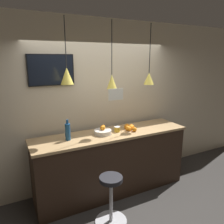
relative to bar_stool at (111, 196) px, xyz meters
The scene contains 13 objects.
ground_plane 0.55m from the bar_stool, 13.47° to the left, with size 14.00×14.00×0.00m, color #33302D.
back_wall 1.57m from the bar_stool, 72.06° to the left, with size 8.00×0.06×2.90m.
service_counter 0.78m from the bar_stool, 61.90° to the left, with size 2.61×0.66×1.06m.
bar_stool is the anchor object (origin of this frame).
fruit_bowl 1.00m from the bar_stool, 73.77° to the left, with size 0.28×0.28×0.14m.
orange_pile 1.20m from the bar_stool, 43.92° to the left, with size 0.19×0.28×0.09m.
juice_bottle 1.10m from the bar_stool, 118.70° to the left, with size 0.08×0.08×0.31m.
spread_jar 1.08m from the bar_stool, 56.05° to the left, with size 0.10×0.10×0.09m.
pendant_lamp_left 1.78m from the bar_stool, 116.78° to the left, with size 0.18×0.18×0.91m.
pendant_lamp_middle 1.68m from the bar_stool, 62.12° to the left, with size 0.16×0.16×1.02m.
pendant_lamp_right 1.97m from the bar_stool, 32.61° to the left, with size 0.17×0.17×0.99m.
mounted_tv 2.03m from the bar_stool, 114.18° to the left, with size 0.70×0.04×0.47m.
hanging_menu_board 1.43m from the bar_stool, 55.24° to the left, with size 0.24×0.01×0.17m.
Camera 1 is at (-1.54, -2.43, 2.24)m, focal length 35.00 mm.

